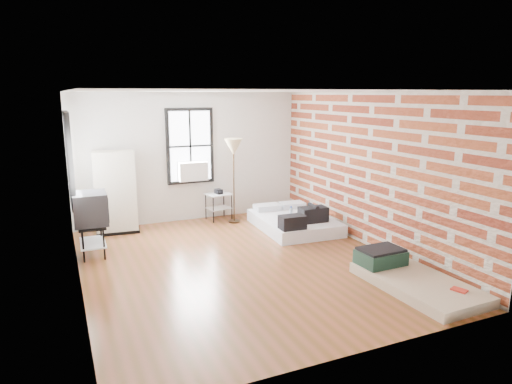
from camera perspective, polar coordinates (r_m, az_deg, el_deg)
name	(u,v)px	position (r m, az deg, el deg)	size (l,w,h in m)	color
ground	(242,263)	(7.67, -1.78, -8.90)	(6.00, 6.00, 0.00)	brown
room_shell	(246,156)	(7.65, -1.28, 4.50)	(5.02, 6.02, 2.80)	silver
mattress_main	(294,221)	(9.53, 4.82, -3.65)	(1.50, 1.97, 0.61)	white
mattress_bare	(408,277)	(7.19, 18.51, -10.01)	(1.05, 1.92, 0.41)	tan
wardrobe	(116,193)	(9.55, -17.15, -0.07)	(0.87, 0.55, 1.65)	black
side_table	(219,199)	(10.16, -4.69, -0.87)	(0.59, 0.50, 0.69)	black
floor_lamp	(234,151)	(9.74, -2.83, 5.19)	(0.39, 0.39, 1.83)	#302010
tv_stand	(91,210)	(8.33, -19.96, -2.18)	(0.57, 0.80, 1.11)	black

